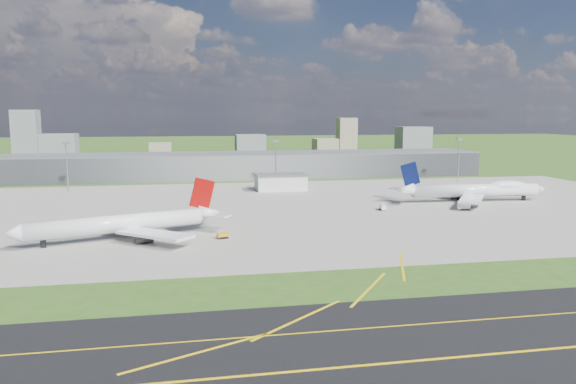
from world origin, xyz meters
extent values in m
plane|color=#31531A|center=(0.00, 150.00, 0.00)|extent=(1400.00, 1400.00, 0.00)
cube|color=black|center=(0.00, -110.00, 0.03)|extent=(1400.00, 60.00, 0.06)
cube|color=gray|center=(10.00, 40.00, 0.04)|extent=(360.00, 190.00, 0.08)
cube|color=slate|center=(0.00, 165.00, 7.50)|extent=(300.00, 42.00, 15.00)
cube|color=silver|center=(10.00, 100.00, 4.00)|extent=(26.00, 16.00, 8.00)
cylinder|color=gray|center=(-100.00, 115.00, 12.50)|extent=(0.70, 0.70, 25.00)
cube|color=gray|center=(-100.00, 115.00, 25.30)|extent=(3.50, 2.00, 1.20)
cylinder|color=gray|center=(10.00, 115.00, 12.50)|extent=(0.70, 0.70, 25.00)
cube|color=gray|center=(10.00, 115.00, 25.30)|extent=(3.50, 2.00, 1.20)
cylinder|color=gray|center=(120.00, 115.00, 12.50)|extent=(0.70, 0.70, 25.00)
cube|color=gray|center=(120.00, 115.00, 25.30)|extent=(3.50, 2.00, 1.20)
cylinder|color=white|center=(-62.66, -7.81, 5.27)|extent=(54.37, 23.73, 5.75)
cone|color=white|center=(-91.16, -17.74, 5.27)|extent=(6.42, 7.01, 5.75)
cone|color=white|center=(-32.80, 2.60, 6.04)|extent=(9.13, 7.95, 5.75)
cube|color=#950808|center=(-64.47, -8.44, 3.49)|extent=(43.81, 17.23, 1.25)
cube|color=white|center=(-50.47, -18.03, 3.55)|extent=(24.50, 22.80, 0.86)
cube|color=white|center=(-59.46, 7.78, 3.55)|extent=(13.13, 26.09, 0.86)
cube|color=maroon|center=(-35.06, 1.81, 12.94)|extent=(9.17, 3.60, 11.58)
cylinder|color=#38383D|center=(-53.86, -15.40, 1.72)|extent=(5.99, 4.63, 3.07)
cylinder|color=#38383D|center=(-60.48, 3.61, 1.72)|extent=(5.99, 4.63, 3.07)
cube|color=black|center=(-55.81, -9.99, 1.20)|extent=(1.83, 1.59, 2.40)
cube|color=black|center=(-58.65, -1.84, 1.20)|extent=(1.83, 1.59, 2.40)
cube|color=black|center=(-83.47, -15.06, 1.20)|extent=(1.83, 1.59, 2.40)
cylinder|color=white|center=(91.03, 43.51, 5.29)|extent=(59.85, 9.78, 5.96)
cone|color=white|center=(123.16, 41.44, 5.29)|extent=(5.18, 6.26, 5.96)
cone|color=white|center=(57.45, 45.67, 6.06)|extent=(8.06, 6.44, 5.96)
cube|color=#1C339D|center=(92.94, 43.38, 3.44)|extent=(48.92, 5.58, 1.25)
ellipsoid|color=white|center=(106.49, 42.51, 7.07)|extent=(19.41, 7.17, 5.36)
cube|color=white|center=(83.35, 58.62, 3.56)|extent=(19.64, 27.87, 0.87)
cube|color=white|center=(81.48, 29.50, 3.56)|extent=(22.07, 27.11, 0.87)
cube|color=#070E36|center=(59.85, 45.51, 13.07)|extent=(9.59, 1.09, 11.61)
cylinder|color=#38383D|center=(86.60, 52.46, 1.73)|extent=(5.47, 3.41, 3.08)
cylinder|color=#38383D|center=(81.68, 62.41, 1.73)|extent=(5.47, 3.41, 3.08)
cylinder|color=#38383D|center=(85.49, 35.19, 1.73)|extent=(5.47, 3.41, 3.08)
cylinder|color=#38383D|center=(79.33, 25.96, 1.73)|extent=(5.47, 3.41, 3.08)
cube|color=black|center=(85.55, 48.19, 1.20)|extent=(1.61, 1.25, 2.40)
cube|color=black|center=(84.99, 39.56, 1.20)|extent=(1.61, 1.25, 2.40)
cube|color=black|center=(115.01, 41.96, 1.20)|extent=(1.61, 1.25, 2.40)
cube|color=orange|center=(-29.25, -12.54, 1.16)|extent=(4.04, 2.92, 1.45)
cube|color=black|center=(-29.25, -12.54, 0.43)|extent=(3.54, 2.89, 0.70)
cube|color=white|center=(40.91, 29.11, 1.43)|extent=(2.51, 4.75, 2.00)
cube|color=black|center=(40.91, 29.11, 0.43)|extent=(2.53, 4.08, 0.70)
cube|color=white|center=(74.37, 22.69, 1.54)|extent=(5.27, 2.97, 2.23)
cube|color=black|center=(74.37, 22.69, 0.43)|extent=(4.54, 2.99, 0.70)
cube|color=slate|center=(-140.00, 300.00, 12.00)|extent=(28.00, 22.00, 24.00)
cube|color=gray|center=(-60.00, 340.00, 7.00)|extent=(20.00, 18.00, 14.00)
cube|color=slate|center=(20.00, 310.00, 11.00)|extent=(26.00, 20.00, 22.00)
cube|color=gray|center=(100.00, 350.00, 8.00)|extent=(22.00, 24.00, 16.00)
cube|color=slate|center=(180.00, 320.00, 14.00)|extent=(30.00, 22.00, 28.00)
cube|color=slate|center=(-180.00, 360.00, 22.00)|extent=(22.00, 20.00, 44.00)
cube|color=gray|center=(140.00, 410.00, 18.00)|extent=(20.00, 18.00, 36.00)
cylinder|color=#382314|center=(-110.00, 265.00, 1.50)|extent=(0.70, 0.70, 3.00)
sphere|color=black|center=(-110.00, 265.00, 4.88)|extent=(6.75, 6.75, 6.75)
cylinder|color=#382314|center=(-20.00, 280.00, 1.80)|extent=(0.70, 0.70, 3.60)
sphere|color=black|center=(-20.00, 280.00, 5.85)|extent=(8.10, 8.10, 8.10)
cylinder|color=#382314|center=(70.00, 275.00, 1.70)|extent=(0.70, 0.70, 3.40)
sphere|color=black|center=(70.00, 275.00, 5.53)|extent=(7.65, 7.65, 7.65)
cylinder|color=#382314|center=(160.00, 285.00, 1.40)|extent=(0.70, 0.70, 2.80)
sphere|color=black|center=(160.00, 285.00, 4.55)|extent=(6.30, 6.30, 6.30)
camera|label=1|loc=(-42.21, -191.49, 40.10)|focal=35.00mm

